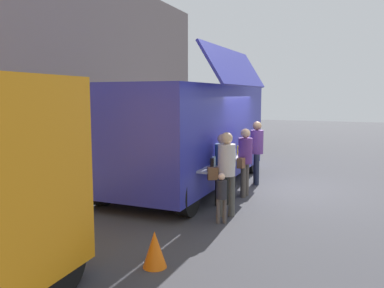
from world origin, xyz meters
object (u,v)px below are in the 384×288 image
at_px(customer_front_ordering, 245,156).
at_px(trash_bin, 169,150).
at_px(customer_mid_with_backpack, 223,162).
at_px(food_truck_main, 190,131).
at_px(traffic_cone_orange, 155,249).
at_px(child_near_queue, 221,193).
at_px(customer_extra_browsing, 257,147).
at_px(customer_rear_waiting, 226,167).

bearing_deg(customer_front_ordering, trash_bin, -39.45).
relative_size(trash_bin, customer_mid_with_backpack, 0.52).
distance_m(trash_bin, customer_mid_with_backpack, 6.43).
xyz_separation_m(customer_front_ordering, customer_mid_with_backpack, (-1.01, 0.26, 0.00)).
relative_size(food_truck_main, traffic_cone_orange, 12.00).
bearing_deg(child_near_queue, customer_mid_with_backpack, -17.11).
relative_size(trash_bin, customer_extra_browsing, 0.48).
bearing_deg(food_truck_main, child_near_queue, -145.70).
xyz_separation_m(trash_bin, customer_extra_browsing, (-2.69, -3.99, 0.65)).
bearing_deg(traffic_cone_orange, trash_bin, 23.49).
bearing_deg(customer_mid_with_backpack, trash_bin, -13.61).
xyz_separation_m(traffic_cone_orange, customer_front_ordering, (4.57, -0.22, 0.74)).
bearing_deg(traffic_cone_orange, child_near_queue, -7.49).
relative_size(customer_front_ordering, customer_mid_with_backpack, 1.03).
relative_size(customer_mid_with_backpack, customer_extra_browsing, 0.92).
height_order(customer_rear_waiting, child_near_queue, customer_rear_waiting).
relative_size(food_truck_main, customer_front_ordering, 3.85).
height_order(customer_extra_browsing, child_near_queue, customer_extra_browsing).
bearing_deg(food_truck_main, customer_front_ordering, -106.19).
bearing_deg(food_truck_main, traffic_cone_orange, -162.24).
height_order(traffic_cone_orange, trash_bin, trash_bin).
bearing_deg(traffic_cone_orange, food_truck_main, 16.15).
distance_m(food_truck_main, customer_rear_waiting, 2.94).
xyz_separation_m(food_truck_main, customer_extra_browsing, (0.95, -1.67, -0.47)).
height_order(customer_front_ordering, customer_extra_browsing, customer_extra_browsing).
distance_m(traffic_cone_orange, customer_extra_browsing, 6.11).
xyz_separation_m(traffic_cone_orange, trash_bin, (8.75, 3.80, 0.15)).
xyz_separation_m(food_truck_main, traffic_cone_orange, (-5.11, -1.48, -1.26)).
distance_m(customer_mid_with_backpack, customer_extra_browsing, 2.51).
bearing_deg(customer_rear_waiting, customer_extra_browsing, -26.90).
relative_size(customer_mid_with_backpack, customer_rear_waiting, 0.93).
distance_m(customer_rear_waiting, child_near_queue, 0.65).
bearing_deg(customer_rear_waiting, traffic_cone_orange, 146.89).
bearing_deg(customer_mid_with_backpack, food_truck_main, -6.74).
xyz_separation_m(customer_extra_browsing, child_near_queue, (-3.73, -0.12, -0.47)).
height_order(customer_front_ordering, child_near_queue, customer_front_ordering).
height_order(food_truck_main, customer_front_ordering, food_truck_main).
distance_m(customer_front_ordering, customer_mid_with_backpack, 1.04).
distance_m(traffic_cone_orange, child_near_queue, 2.37).
bearing_deg(customer_extra_browsing, trash_bin, -52.40).
distance_m(food_truck_main, customer_mid_with_backpack, 2.18).
bearing_deg(customer_front_ordering, customer_extra_browsing, -82.20).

